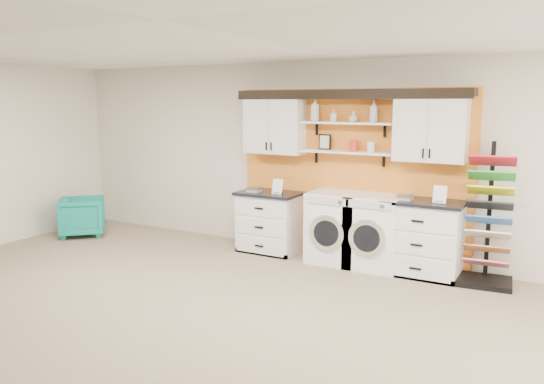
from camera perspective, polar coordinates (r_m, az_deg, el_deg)
The scene contains 22 objects.
floor at distance 4.63m, azimuth -10.89°, elevation -19.05°, with size 10.00×10.00×0.00m, color gray.
ceiling at distance 4.11m, azimuth -12.19°, elevation 17.68°, with size 10.00×10.00×0.00m, color white.
wall_back at distance 7.60m, azimuth 8.54°, elevation 3.41°, with size 10.00×10.00×0.00m, color beige.
accent_panel at distance 7.59m, azimuth 8.41°, elevation 1.89°, with size 3.40×0.07×2.40m, color orange.
upper_cabinet_left at distance 7.85m, azimuth 0.30°, elevation 7.23°, with size 0.90×0.35×0.84m.
upper_cabinet_right at distance 7.04m, azimuth 16.71°, elevation 6.55°, with size 0.90×0.35×0.84m.
shelf_lower at distance 7.40m, azimuth 8.02°, elevation 4.27°, with size 1.32×0.28×0.03m, color white.
shelf_upper at distance 7.38m, azimuth 8.09°, elevation 7.37°, with size 1.32×0.28×0.03m, color white.
crown_molding at distance 7.39m, azimuth 8.20°, elevation 10.45°, with size 3.30×0.41×0.13m.
picture_frame at distance 7.57m, azimuth 5.69°, elevation 5.38°, with size 0.18×0.02×0.22m.
canister_red at distance 7.36m, azimuth 8.76°, elevation 4.96°, with size 0.11×0.11×0.16m, color red.
canister_cream at distance 7.28m, azimuth 10.61°, elevation 4.78°, with size 0.10×0.10×0.14m, color silver.
base_cabinet_left at distance 7.91m, azimuth -0.25°, elevation -3.21°, with size 0.92×0.66×0.90m.
base_cabinet_right at distance 7.10m, azimuth 15.90°, elevation -4.77°, with size 1.00×0.66×0.98m.
washer at distance 7.45m, azimuth 6.91°, elevation -3.76°, with size 0.71×0.71×0.99m.
dryer at distance 7.26m, azimuth 11.04°, elevation -4.21°, with size 0.71×0.71×0.99m.
sample_rack at distance 6.99m, azimuth 22.13°, elevation -4.84°, with size 0.68×0.59×1.75m.
armchair at distance 9.42m, azimuth -19.71°, elevation -2.50°, with size 0.69×0.71×0.64m, color #0F8679.
soap_bottle_a at distance 7.56m, azimuth 4.65°, elevation 8.83°, with size 0.13×0.13×0.33m, color silver.
soap_bottle_b at distance 7.45m, azimuth 6.61°, elevation 8.17°, with size 0.07×0.08×0.16m, color silver.
soap_bottle_c at distance 7.34m, azimuth 8.74°, elevation 8.02°, with size 0.11×0.11×0.14m, color silver.
soap_bottle_d at distance 7.25m, azimuth 10.89°, elevation 8.53°, with size 0.11×0.11×0.29m, color silver.
Camera 1 is at (2.67, -3.07, 2.21)m, focal length 35.00 mm.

